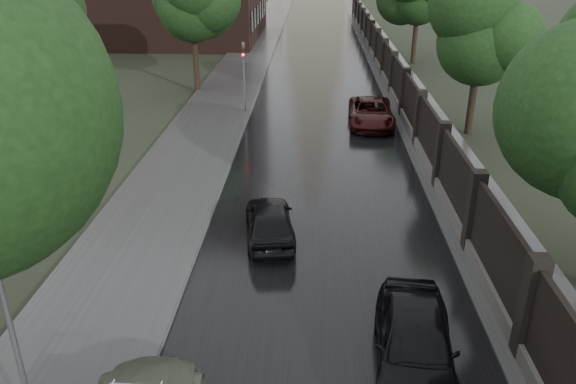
{
  "coord_description": "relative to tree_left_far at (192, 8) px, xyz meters",
  "views": [
    {
      "loc": [
        -0.46,
        -5.84,
        9.03
      ],
      "look_at": [
        -1.22,
        10.89,
        1.5
      ],
      "focal_mm": 35.0,
      "sensor_mm": 36.0,
      "label": 1
    }
  ],
  "objects": [
    {
      "name": "car_right_far",
      "position": [
        10.64,
        -6.81,
        -4.56
      ],
      "size": [
        2.41,
        4.98,
        1.37
      ],
      "primitive_type": "imported",
      "rotation": [
        0.0,
        0.0,
        -0.03
      ],
      "color": "black",
      "rests_on": "ground"
    },
    {
      "name": "tree_left_far",
      "position": [
        0.0,
        0.0,
        0.0
      ],
      "size": [
        4.25,
        4.25,
        7.39
      ],
      "color": "black",
      "rests_on": "ground"
    },
    {
      "name": "hatchback_left",
      "position": [
        6.2,
        -19.55,
        -4.59
      ],
      "size": [
        2.04,
        3.98,
        1.3
      ],
      "primitive_type": "imported",
      "rotation": [
        0.0,
        0.0,
        3.28
      ],
      "color": "black",
      "rests_on": "ground"
    },
    {
      "name": "lamp_post",
      "position": [
        2.6,
        -28.5,
        -2.57
      ],
      "size": [
        0.25,
        0.12,
        5.11
      ],
      "color": "#59595E",
      "rests_on": "ground"
    },
    {
      "name": "tree_right_b",
      "position": [
        15.5,
        -8.0,
        -0.29
      ],
      "size": [
        4.08,
        4.08,
        7.01
      ],
      "color": "black",
      "rests_on": "ground"
    },
    {
      "name": "fence_right",
      "position": [
        12.6,
        2.01,
        -4.23
      ],
      "size": [
        0.45,
        75.72,
        2.7
      ],
      "color": "#383533",
      "rests_on": "ground"
    },
    {
      "name": "traffic_light",
      "position": [
        3.7,
        -5.01,
        -2.84
      ],
      "size": [
        0.16,
        0.32,
        4.0
      ],
      "color": "#59595E",
      "rests_on": "ground"
    },
    {
      "name": "car_right_near",
      "position": [
        9.94,
        -25.59,
        -4.48
      ],
      "size": [
        2.21,
        4.6,
        1.51
      ],
      "primitive_type": "imported",
      "rotation": [
        0.0,
        0.0,
        -0.1
      ],
      "color": "black",
      "rests_on": "ground"
    }
  ]
}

